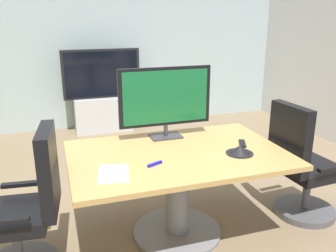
{
  "coord_description": "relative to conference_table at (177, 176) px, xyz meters",
  "views": [
    {
      "loc": [
        -0.77,
        -2.64,
        1.83
      ],
      "look_at": [
        0.15,
        0.15,
        0.9
      ],
      "focal_mm": 38.33,
      "sensor_mm": 36.0,
      "label": 1
    }
  ],
  "objects": [
    {
      "name": "tv_monitor",
      "position": [
        0.02,
        0.4,
        0.56
      ],
      "size": [
        0.84,
        0.18,
        0.64
      ],
      "color": "#333338",
      "rests_on": "conference_table"
    },
    {
      "name": "paper_notepad",
      "position": [
        -0.56,
        -0.24,
        0.21
      ],
      "size": [
        0.26,
        0.33,
        0.01
      ],
      "primitive_type": "cube",
      "rotation": [
        0.0,
        0.0,
        -0.18
      ],
      "color": "white",
      "rests_on": "conference_table"
    },
    {
      "name": "office_chair_right",
      "position": [
        1.17,
        -0.08,
        -0.09
      ],
      "size": [
        0.61,
        0.59,
        1.09
      ],
      "rotation": [
        0.0,
        0.0,
        1.64
      ],
      "color": "#4C4C51",
      "rests_on": "ground"
    },
    {
      "name": "remote_control",
      "position": [
        0.59,
        -0.0,
        0.21
      ],
      "size": [
        0.11,
        0.18,
        0.02
      ],
      "primitive_type": "cube",
      "rotation": [
        0.0,
        0.0,
        -0.42
      ],
      "color": "black",
      "rests_on": "conference_table"
    },
    {
      "name": "wall_display_unit",
      "position": [
        -0.17,
        3.07,
        -0.1
      ],
      "size": [
        1.2,
        0.36,
        1.31
      ],
      "color": "#B7BABC",
      "rests_on": "ground"
    },
    {
      "name": "conference_table",
      "position": [
        0.0,
        0.0,
        0.0
      ],
      "size": [
        1.73,
        1.13,
        0.75
      ],
      "color": "#B2894C",
      "rests_on": "ground"
    },
    {
      "name": "ground_plane",
      "position": [
        -0.15,
        0.1,
        -0.55
      ],
      "size": [
        7.65,
        7.65,
        0.0
      ],
      "primitive_type": "plane",
      "color": "#7A664C"
    },
    {
      "name": "whiteboard_marker",
      "position": [
        -0.25,
        -0.19,
        0.22
      ],
      "size": [
        0.13,
        0.07,
        0.02
      ],
      "primitive_type": "cube",
      "rotation": [
        0.0,
        0.0,
        0.42
      ],
      "color": "#1919A5",
      "rests_on": "conference_table"
    },
    {
      "name": "wall_back_glass_partition",
      "position": [
        -0.15,
        3.42,
        0.78
      ],
      "size": [
        6.31,
        0.1,
        2.66
      ],
      "primitive_type": "cube",
      "color": "#9EB2B7",
      "rests_on": "ground"
    },
    {
      "name": "conference_phone",
      "position": [
        0.46,
        -0.18,
        0.24
      ],
      "size": [
        0.22,
        0.22,
        0.07
      ],
      "color": "black",
      "rests_on": "conference_table"
    },
    {
      "name": "office_chair_left",
      "position": [
        -1.17,
        -0.11,
        -0.09
      ],
      "size": [
        0.62,
        0.6,
        1.09
      ],
      "rotation": [
        0.0,
        0.0,
        -1.68
      ],
      "color": "#4C4C51",
      "rests_on": "ground"
    }
  ]
}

